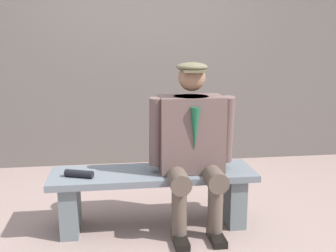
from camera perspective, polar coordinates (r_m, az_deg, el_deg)
name	(u,v)px	position (r m, az deg, el deg)	size (l,w,h in m)	color
ground_plane	(153,225)	(3.34, -2.02, -13.42)	(30.00, 30.00, 0.00)	gray
bench	(153,189)	(3.22, -2.06, -8.63)	(1.55, 0.46, 0.44)	slate
seated_man	(192,140)	(3.10, 3.32, -1.99)	(0.65, 0.61, 1.26)	brown
rolled_magazine	(79,174)	(3.10, -12.15, -6.44)	(0.05, 0.05, 0.21)	black
stadium_wall	(136,69)	(4.84, -4.42, 7.85)	(12.00, 0.24, 2.18)	#635B56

